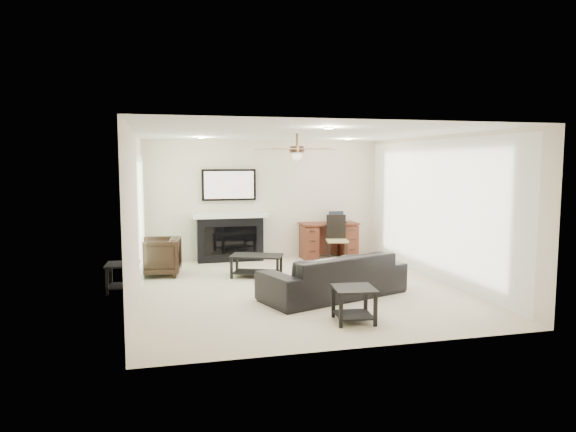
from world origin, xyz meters
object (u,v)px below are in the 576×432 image
sofa (333,275)px  desk (329,240)px  coffee_table (257,266)px  fireplace_unit (230,216)px  armchair (159,257)px

sofa → desk: (0.93, 3.06, 0.05)m
coffee_table → fireplace_unit: (-0.27, 1.57, 0.75)m
desk → armchair: bearing=-165.5°
armchair → desk: size_ratio=0.62×
fireplace_unit → desk: 2.18m
sofa → coffee_table: 1.84m
coffee_table → fireplace_unit: bearing=120.9°
coffee_table → fireplace_unit: fireplace_unit is taller
fireplace_unit → coffee_table: bearing=-80.4°
armchair → fireplace_unit: fireplace_unit is taller
coffee_table → fireplace_unit: size_ratio=0.47×
coffee_table → desk: 2.35m
armchair → fireplace_unit: (1.43, 1.02, 0.61)m
sofa → fireplace_unit: (-1.17, 3.17, 0.62)m
sofa → armchair: 3.37m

